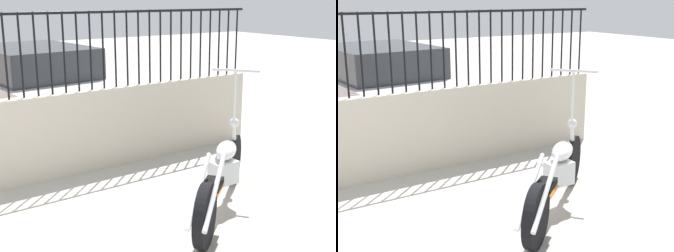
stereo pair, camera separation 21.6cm
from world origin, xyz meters
TOP-DOWN VIEW (x-y plane):
  - motorcycle_orange at (2.25, 0.70)m, footprint 1.80×1.45m
  - car_white at (1.97, 5.50)m, footprint 2.15×4.51m

SIDE VIEW (x-z plane):
  - motorcycle_orange at x=2.25m, z-range -0.31..1.07m
  - car_white at x=1.97m, z-range 0.01..1.32m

